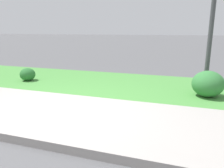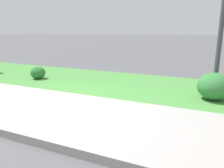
# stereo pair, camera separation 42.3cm
# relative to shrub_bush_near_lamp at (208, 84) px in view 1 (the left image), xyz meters

# --- Properties ---
(ground_plane) EXTENTS (120.00, 120.00, 0.00)m
(ground_plane) POSITION_rel_shrub_bush_near_lamp_xyz_m (-2.61, -1.85, -0.28)
(ground_plane) COLOR #515154
(sidewalk_pavement) EXTENTS (18.00, 2.01, 0.01)m
(sidewalk_pavement) POSITION_rel_shrub_bush_near_lamp_xyz_m (-2.61, -1.85, -0.28)
(sidewalk_pavement) COLOR #9E9993
(sidewalk_pavement) RESTS_ON ground
(grass_verge) EXTENTS (18.00, 2.79, 0.01)m
(grass_verge) POSITION_rel_shrub_bush_near_lamp_xyz_m (-2.61, 0.55, -0.28)
(grass_verge) COLOR #47893D
(grass_verge) RESTS_ON ground
(street_curb) EXTENTS (18.00, 0.16, 0.12)m
(street_curb) POSITION_rel_shrub_bush_near_lamp_xyz_m (-2.61, -2.93, -0.22)
(street_curb) COLOR #9E9993
(street_curb) RESTS_ON ground
(shrub_bush_near_lamp) EXTENTS (0.67, 0.67, 0.57)m
(shrub_bush_near_lamp) POSITION_rel_shrub_bush_near_lamp_xyz_m (0.00, 0.00, 0.00)
(shrub_bush_near_lamp) COLOR #337538
(shrub_bush_near_lamp) RESTS_ON ground
(shrub_bush_far_verge) EXTENTS (0.43, 0.43, 0.36)m
(shrub_bush_far_verge) POSITION_rel_shrub_bush_near_lamp_xyz_m (-4.75, 0.04, -0.10)
(shrub_bush_far_verge) COLOR #28662D
(shrub_bush_far_verge) RESTS_ON ground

